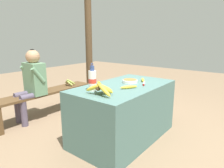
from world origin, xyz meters
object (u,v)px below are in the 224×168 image
Objects in this scene: serving_bowl at (130,81)px; wooden_bench at (44,95)px; water_bottle at (92,80)px; loose_banana_side at (143,80)px; knife at (144,84)px; banana_bunch_green at (69,82)px; support_post_far at (89,38)px; seated_vendor at (32,80)px; banana_bunch_ripe at (101,88)px; loose_banana_front at (129,87)px.

wooden_bench is (-0.35, 1.40, -0.36)m from serving_bowl.
water_bottle is 1.83× the size of loose_banana_side.
knife is 1.67m from wooden_bench.
wooden_bench is (0.23, 1.30, -0.46)m from water_bottle.
banana_bunch_green reaches higher than wooden_bench.
support_post_far is (1.46, 1.49, 0.44)m from water_bottle.
knife is at bearing 112.38° from seated_vendor.
loose_banana_side is at bearing -1.15° from banana_bunch_ripe.
serving_bowl is 0.65× the size of water_bottle.
wooden_bench is 0.35m from seated_vendor.
loose_banana_side is 1.50m from banana_bunch_green.
loose_banana_side is 0.63× the size of banana_bunch_green.
serving_bowl is at bearing 6.26° from banana_bunch_ripe.
seated_vendor reaches higher than banana_bunch_green.
seated_vendor reaches higher than knife.
banana_bunch_green is (0.16, 1.40, -0.24)m from serving_bowl.
support_post_far is (1.23, 0.19, 0.90)m from wooden_bench.
serving_bowl is 0.20m from loose_banana_side.
loose_banana_front reaches higher than banana_bunch_green.
wooden_bench is at bearing 75.31° from knife.
knife reaches higher than banana_bunch_green.
serving_bowl is at bearing 114.57° from seated_vendor.
banana_bunch_ripe is 0.39m from loose_banana_front.
loose_banana_side reaches higher than wooden_bench.
support_post_far is (0.88, 1.59, 0.54)m from serving_bowl.
seated_vendor is at bearing -177.46° from banana_bunch_green.
water_bottle reaches higher than banana_bunch_ripe.
loose_banana_front is 0.08× the size of support_post_far.
support_post_far is at bearing 14.65° from banana_bunch_green.
serving_bowl is 0.60m from water_bottle.
seated_vendor is 0.73m from banana_bunch_green.
seated_vendor is (-0.29, 1.53, -0.08)m from loose_banana_front.
banana_bunch_ripe reaches higher than loose_banana_front.
loose_banana_front is (0.31, -0.26, -0.10)m from water_bottle.
banana_bunch_ripe is 0.20× the size of wooden_bench.
banana_bunch_green is at bearing 60.21° from water_bottle.
seated_vendor is 4.18× the size of banana_bunch_green.
knife is (0.28, -0.04, -0.01)m from loose_banana_front.
loose_banana_front reaches higher than wooden_bench.
water_bottle is 1.39m from wooden_bench.
support_post_far is (1.15, 1.75, 0.54)m from loose_banana_front.
loose_banana_front is at bearing -123.30° from support_post_far.
banana_bunch_ripe is 2.30m from support_post_far.
wooden_bench is at bearing -171.22° from support_post_far.
water_bottle is 1.53m from banana_bunch_green.
serving_bowl is at bearing 65.53° from knife.
banana_bunch_green is at bearing 74.61° from loose_banana_front.
loose_banana_front is at bearing -13.41° from banana_bunch_ripe.
knife is 0.20× the size of seated_vendor.
support_post_far is at bearing 47.51° from banana_bunch_ripe.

